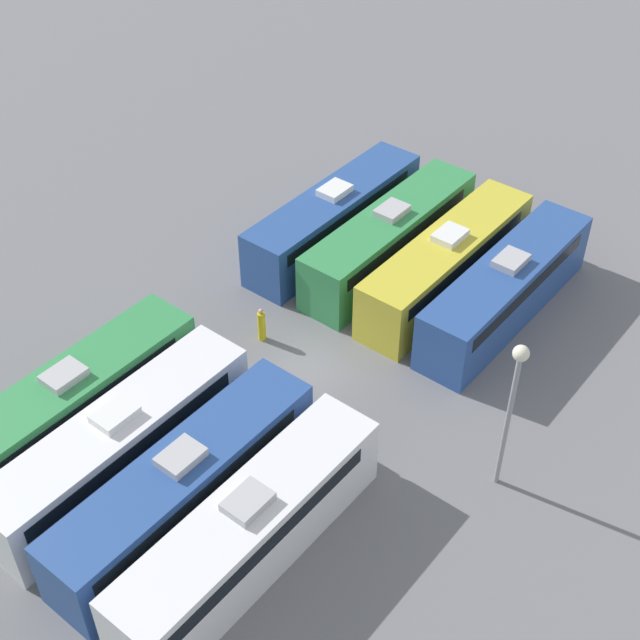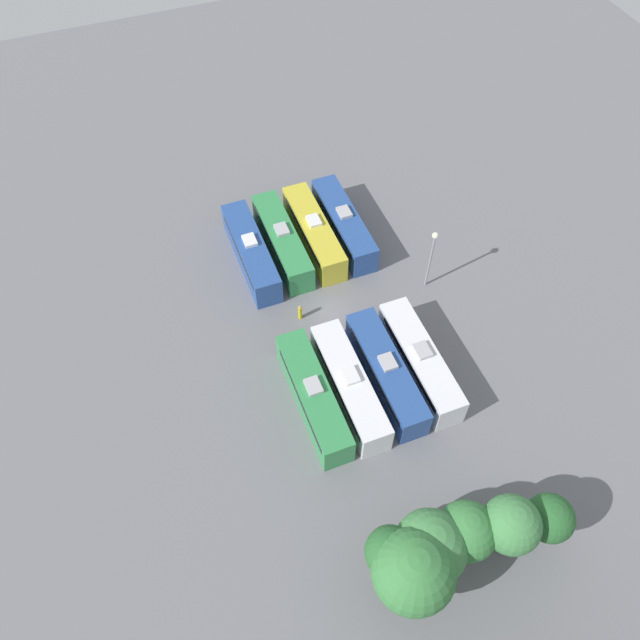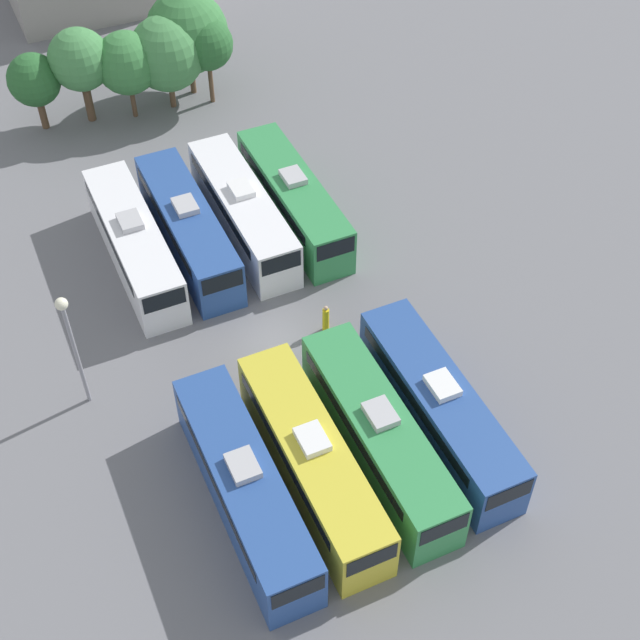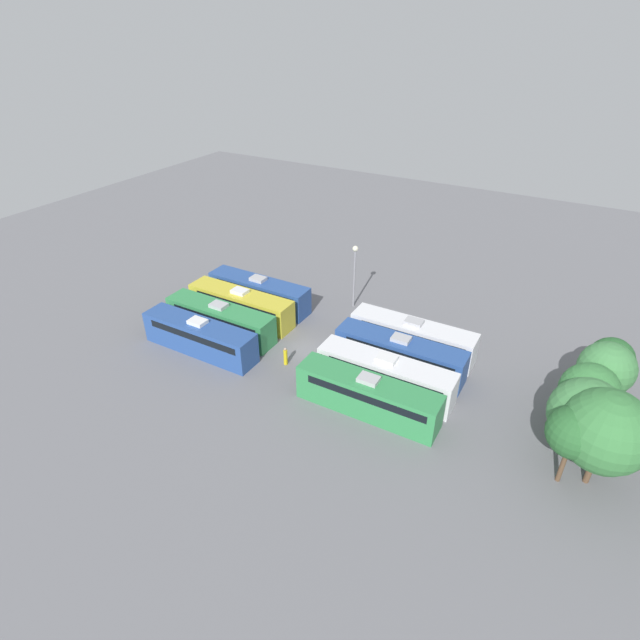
{
  "view_description": "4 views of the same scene",
  "coord_description": "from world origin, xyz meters",
  "px_view_note": "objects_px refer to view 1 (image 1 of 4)",
  "views": [
    {
      "loc": [
        -18.47,
        21.79,
        27.28
      ],
      "look_at": [
        -0.7,
        -0.34,
        3.12
      ],
      "focal_mm": 50.0,
      "sensor_mm": 36.0,
      "label": 1
    },
    {
      "loc": [
        13.5,
        32.46,
        46.48
      ],
      "look_at": [
        1.72,
        1.7,
        1.87
      ],
      "focal_mm": 35.0,
      "sensor_mm": 36.0,
      "label": 2
    },
    {
      "loc": [
        -10.87,
        -29.89,
        34.68
      ],
      "look_at": [
        1.87,
        -1.9,
        2.51
      ],
      "focal_mm": 50.0,
      "sensor_mm": 36.0,
      "label": 3
    },
    {
      "loc": [
        33.18,
        20.38,
        26.98
      ],
      "look_at": [
        -0.84,
        0.99,
        3.2
      ],
      "focal_mm": 28.0,
      "sensor_mm": 36.0,
      "label": 4
    }
  ],
  "objects_px": {
    "bus_1": "(446,262)",
    "bus_5": "(184,485)",
    "bus_2": "(390,237)",
    "light_pole": "(513,393)",
    "bus_6": "(120,443)",
    "bus_3": "(334,216)",
    "bus_7": "(70,404)",
    "bus_4": "(249,530)",
    "worker_person": "(262,325)",
    "bus_0": "(506,288)"
  },
  "relations": [
    {
      "from": "bus_1",
      "to": "bus_5",
      "type": "relative_size",
      "value": 1.0
    },
    {
      "from": "bus_2",
      "to": "light_pole",
      "type": "xyz_separation_m",
      "value": [
        -11.47,
        8.89,
        3.19
      ]
    },
    {
      "from": "bus_1",
      "to": "bus_6",
      "type": "xyz_separation_m",
      "value": [
        3.46,
        17.62,
        0.0
      ]
    },
    {
      "from": "bus_3",
      "to": "bus_7",
      "type": "bearing_deg",
      "value": 90.16
    },
    {
      "from": "bus_4",
      "to": "bus_7",
      "type": "distance_m",
      "value": 9.71
    },
    {
      "from": "bus_4",
      "to": "bus_5",
      "type": "bearing_deg",
      "value": 0.34
    },
    {
      "from": "bus_6",
      "to": "bus_4",
      "type": "bearing_deg",
      "value": -179.07
    },
    {
      "from": "bus_4",
      "to": "bus_7",
      "type": "relative_size",
      "value": 1.0
    },
    {
      "from": "bus_6",
      "to": "worker_person",
      "type": "height_order",
      "value": "bus_6"
    },
    {
      "from": "bus_1",
      "to": "bus_2",
      "type": "height_order",
      "value": "same"
    },
    {
      "from": "worker_person",
      "to": "bus_1",
      "type": "bearing_deg",
      "value": -118.42
    },
    {
      "from": "bus_3",
      "to": "bus_4",
      "type": "bearing_deg",
      "value": 119.54
    },
    {
      "from": "bus_2",
      "to": "bus_4",
      "type": "distance_m",
      "value": 18.65
    },
    {
      "from": "worker_person",
      "to": "bus_5",
      "type": "bearing_deg",
      "value": 115.79
    },
    {
      "from": "bus_0",
      "to": "bus_1",
      "type": "distance_m",
      "value": 3.23
    },
    {
      "from": "bus_3",
      "to": "bus_5",
      "type": "distance_m",
      "value": 18.45
    },
    {
      "from": "bus_5",
      "to": "worker_person",
      "type": "relative_size",
      "value": 6.61
    },
    {
      "from": "bus_0",
      "to": "bus_3",
      "type": "height_order",
      "value": "same"
    },
    {
      "from": "worker_person",
      "to": "bus_2",
      "type": "bearing_deg",
      "value": -98.09
    },
    {
      "from": "bus_0",
      "to": "bus_1",
      "type": "relative_size",
      "value": 1.0
    },
    {
      "from": "bus_7",
      "to": "worker_person",
      "type": "distance_m",
      "value": 9.39
    },
    {
      "from": "bus_2",
      "to": "bus_3",
      "type": "xyz_separation_m",
      "value": [
        3.32,
        0.28,
        0.0
      ]
    },
    {
      "from": "bus_0",
      "to": "bus_4",
      "type": "xyz_separation_m",
      "value": [
        0.13,
        17.55,
        0.0
      ]
    },
    {
      "from": "bus_1",
      "to": "bus_7",
      "type": "relative_size",
      "value": 1.0
    },
    {
      "from": "bus_5",
      "to": "bus_1",
      "type": "bearing_deg",
      "value": -90.27
    },
    {
      "from": "light_pole",
      "to": "worker_person",
      "type": "bearing_deg",
      "value": -2.47
    },
    {
      "from": "bus_7",
      "to": "worker_person",
      "type": "xyz_separation_m",
      "value": [
        -2.09,
        -9.12,
        -0.84
      ]
    },
    {
      "from": "worker_person",
      "to": "light_pole",
      "type": "distance_m",
      "value": 13.29
    },
    {
      "from": "bus_0",
      "to": "worker_person",
      "type": "relative_size",
      "value": 6.61
    },
    {
      "from": "bus_3",
      "to": "bus_1",
      "type": "bearing_deg",
      "value": -177.49
    },
    {
      "from": "bus_6",
      "to": "bus_7",
      "type": "bearing_deg",
      "value": -2.8
    },
    {
      "from": "bus_1",
      "to": "light_pole",
      "type": "bearing_deg",
      "value": 132.44
    },
    {
      "from": "bus_6",
      "to": "bus_3",
      "type": "bearing_deg",
      "value": -79.54
    },
    {
      "from": "bus_6",
      "to": "light_pole",
      "type": "xyz_separation_m",
      "value": [
        -11.6,
        -8.72,
        3.19
      ]
    },
    {
      "from": "bus_1",
      "to": "bus_6",
      "type": "height_order",
      "value": "same"
    },
    {
      "from": "bus_2",
      "to": "bus_5",
      "type": "height_order",
      "value": "same"
    },
    {
      "from": "bus_6",
      "to": "worker_person",
      "type": "bearing_deg",
      "value": -83.47
    },
    {
      "from": "bus_0",
      "to": "bus_4",
      "type": "height_order",
      "value": "same"
    },
    {
      "from": "bus_4",
      "to": "bus_5",
      "type": "xyz_separation_m",
      "value": [
        3.18,
        0.02,
        0.0
      ]
    },
    {
      "from": "bus_0",
      "to": "bus_3",
      "type": "relative_size",
      "value": 1.0
    },
    {
      "from": "bus_0",
      "to": "bus_2",
      "type": "bearing_deg",
      "value": 0.39
    },
    {
      "from": "bus_3",
      "to": "worker_person",
      "type": "height_order",
      "value": "bus_3"
    },
    {
      "from": "bus_3",
      "to": "bus_2",
      "type": "bearing_deg",
      "value": -175.15
    },
    {
      "from": "bus_2",
      "to": "bus_3",
      "type": "relative_size",
      "value": 1.0
    },
    {
      "from": "bus_5",
      "to": "bus_6",
      "type": "relative_size",
      "value": 1.0
    },
    {
      "from": "bus_1",
      "to": "bus_3",
      "type": "relative_size",
      "value": 1.0
    },
    {
      "from": "bus_0",
      "to": "light_pole",
      "type": "xyz_separation_m",
      "value": [
        -4.91,
        8.93,
        3.19
      ]
    },
    {
      "from": "bus_7",
      "to": "light_pole",
      "type": "bearing_deg",
      "value": -149.83
    },
    {
      "from": "bus_3",
      "to": "light_pole",
      "type": "bearing_deg",
      "value": 149.82
    },
    {
      "from": "bus_2",
      "to": "bus_6",
      "type": "xyz_separation_m",
      "value": [
        0.12,
        17.61,
        0.0
      ]
    }
  ]
}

